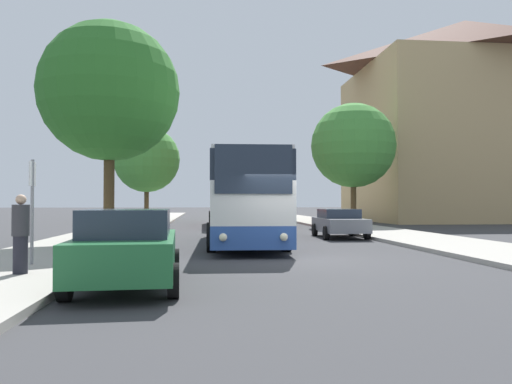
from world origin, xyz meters
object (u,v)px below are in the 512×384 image
(bus_middle, at_px, (229,200))
(tree_left_near, at_px, (147,160))
(tree_left_far, at_px, (110,92))
(parked_car_right_near, at_px, (339,222))
(tree_right_near, at_px, (353,146))
(bus_stop_sign, at_px, (32,199))
(pedestrian_waiting_far, at_px, (21,234))
(parked_car_left_curb, at_px, (128,247))
(bus_front, at_px, (244,199))

(bus_middle, distance_m, tree_left_near, 11.64)
(bus_middle, relative_size, tree_left_far, 1.42)
(parked_car_right_near, height_order, tree_right_near, tree_right_near)
(bus_stop_sign, height_order, pedestrian_waiting_far, bus_stop_sign)
(bus_stop_sign, relative_size, pedestrian_waiting_far, 1.52)
(bus_stop_sign, height_order, tree_right_near, tree_right_near)
(parked_car_left_curb, xyz_separation_m, parked_car_right_near, (7.91, 13.02, -0.07))
(parked_car_right_near, distance_m, tree_right_near, 12.84)
(bus_middle, bearing_deg, parked_car_right_near, -69.55)
(bus_front, distance_m, parked_car_right_near, 5.69)
(tree_right_near, bearing_deg, tree_left_far, -133.50)
(bus_middle, relative_size, parked_car_left_curb, 2.69)
(parked_car_right_near, relative_size, pedestrian_waiting_far, 2.54)
(parked_car_left_curb, bearing_deg, tree_left_far, 99.93)
(parked_car_right_near, xyz_separation_m, tree_left_near, (-11.30, 20.96, 4.67))
(bus_stop_sign, relative_size, tree_left_far, 0.31)
(parked_car_left_curb, xyz_separation_m, bus_stop_sign, (-2.70, 2.69, 0.95))
(tree_left_near, relative_size, tree_right_near, 0.95)
(pedestrian_waiting_far, distance_m, tree_left_far, 9.54)
(bus_middle, bearing_deg, tree_right_near, -7.18)
(parked_car_right_near, bearing_deg, parked_car_left_curb, 60.44)
(parked_car_left_curb, relative_size, parked_car_right_near, 1.03)
(bus_stop_sign, bearing_deg, tree_left_near, 91.27)
(tree_left_near, height_order, tree_right_near, tree_right_near)
(bus_front, xyz_separation_m, parked_car_right_near, (4.77, 2.91, -1.09))
(bus_front, xyz_separation_m, bus_middle, (0.21, 15.09, -0.01))
(bus_front, relative_size, bus_middle, 0.98)
(parked_car_left_curb, relative_size, tree_left_far, 0.53)
(pedestrian_waiting_far, xyz_separation_m, tree_right_near, (14.44, 23.05, 4.68))
(tree_right_near, bearing_deg, pedestrian_waiting_far, -122.06)
(tree_left_far, bearing_deg, tree_left_near, 93.09)
(bus_front, height_order, parked_car_left_curb, bus_front)
(tree_left_near, bearing_deg, bus_middle, -52.47)
(bus_front, bearing_deg, bus_middle, 91.12)
(bus_middle, height_order, tree_left_near, tree_left_near)
(bus_middle, bearing_deg, pedestrian_waiting_far, -103.47)
(bus_front, relative_size, pedestrian_waiting_far, 6.89)
(tree_left_near, bearing_deg, parked_car_right_near, -61.66)
(bus_stop_sign, xyz_separation_m, tree_right_near, (14.74, 21.43, 3.93))
(bus_middle, relative_size, bus_stop_sign, 4.63)
(bus_front, bearing_deg, parked_car_left_curb, -105.31)
(tree_right_near, bearing_deg, bus_stop_sign, -124.53)
(pedestrian_waiting_far, xyz_separation_m, tree_left_near, (-1.00, 32.92, 4.40))
(parked_car_left_curb, distance_m, parked_car_right_near, 15.23)
(bus_front, distance_m, pedestrian_waiting_far, 10.64)
(bus_middle, relative_size, pedestrian_waiting_far, 7.04)
(tree_left_near, bearing_deg, bus_front, -74.69)
(parked_car_right_near, bearing_deg, tree_left_far, 22.37)
(bus_front, relative_size, tree_right_near, 1.37)
(bus_middle, xyz_separation_m, parked_car_left_curb, (-3.35, -25.20, -1.01))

